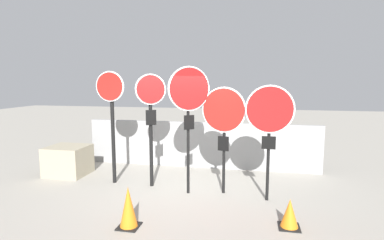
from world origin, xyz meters
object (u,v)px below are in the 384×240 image
(traffic_cone_0, at_px, (128,207))
(traffic_cone_1, at_px, (290,214))
(stop_sign_0, at_px, (111,108))
(stop_sign_4, at_px, (270,117))
(stop_sign_2, at_px, (189,99))
(stop_sign_3, at_px, (224,117))
(storage_crate, at_px, (68,160))
(stop_sign_1, at_px, (151,109))

(traffic_cone_0, xyz_separation_m, traffic_cone_1, (2.60, 0.50, -0.10))
(stop_sign_0, distance_m, stop_sign_4, 3.53)
(stop_sign_4, distance_m, traffic_cone_0, 3.09)
(stop_sign_2, distance_m, stop_sign_4, 1.65)
(stop_sign_3, relative_size, stop_sign_4, 0.98)
(stop_sign_0, bearing_deg, stop_sign_3, -2.03)
(stop_sign_0, relative_size, traffic_cone_0, 3.83)
(stop_sign_3, bearing_deg, storage_crate, -175.20)
(traffic_cone_1, height_order, storage_crate, storage_crate)
(stop_sign_1, height_order, traffic_cone_0, stop_sign_1)
(traffic_cone_1, relative_size, storage_crate, 0.50)
(stop_sign_0, xyz_separation_m, stop_sign_2, (1.89, -0.32, 0.24))
(stop_sign_2, bearing_deg, storage_crate, 133.42)
(stop_sign_1, bearing_deg, traffic_cone_0, -110.51)
(stop_sign_3, height_order, storage_crate, stop_sign_3)
(stop_sign_1, height_order, stop_sign_3, stop_sign_1)
(stop_sign_1, relative_size, stop_sign_3, 1.12)
(traffic_cone_0, bearing_deg, stop_sign_4, 34.40)
(stop_sign_2, distance_m, storage_crate, 3.78)
(traffic_cone_1, bearing_deg, stop_sign_2, 149.46)
(stop_sign_1, relative_size, stop_sign_2, 0.95)
(stop_sign_0, relative_size, stop_sign_4, 1.13)
(stop_sign_3, xyz_separation_m, storage_crate, (-4.03, 0.54, -1.29))
(stop_sign_4, xyz_separation_m, storage_crate, (-4.94, 0.77, -1.34))
(stop_sign_0, distance_m, traffic_cone_1, 4.37)
(traffic_cone_0, bearing_deg, stop_sign_0, 121.96)
(stop_sign_3, bearing_deg, traffic_cone_1, -34.07)
(stop_sign_2, height_order, traffic_cone_0, stop_sign_2)
(stop_sign_2, xyz_separation_m, stop_sign_4, (1.62, -0.08, -0.32))
(stop_sign_4, bearing_deg, traffic_cone_1, -70.42)
(stop_sign_3, bearing_deg, stop_sign_1, -171.86)
(traffic_cone_0, bearing_deg, stop_sign_1, 97.62)
(stop_sign_2, bearing_deg, stop_sign_0, 135.65)
(stop_sign_2, relative_size, stop_sign_4, 1.16)
(stop_sign_3, distance_m, stop_sign_4, 0.94)
(stop_sign_1, bearing_deg, stop_sign_0, 149.29)
(stop_sign_4, bearing_deg, traffic_cone_0, -142.35)
(stop_sign_2, bearing_deg, traffic_cone_1, -65.38)
(stop_sign_3, height_order, traffic_cone_0, stop_sign_3)
(stop_sign_4, xyz_separation_m, traffic_cone_1, (0.31, -1.06, -1.47))
(stop_sign_0, bearing_deg, stop_sign_4, -4.76)
(stop_sign_4, bearing_deg, storage_crate, 174.42)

